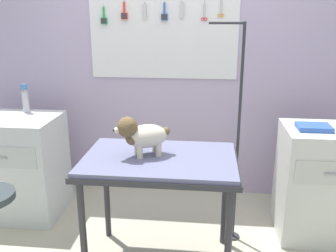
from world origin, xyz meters
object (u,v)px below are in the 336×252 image
(grooming_table, at_px, (160,168))
(dog, at_px, (141,135))
(grooming_arm, at_px, (236,146))
(cabinet_right, at_px, (324,183))
(counter_left, at_px, (14,166))

(grooming_table, height_order, dog, dog)
(grooming_table, relative_size, grooming_arm, 0.62)
(grooming_arm, xyz_separation_m, cabinet_right, (0.70, 0.14, -0.33))
(dog, height_order, cabinet_right, dog)
(grooming_table, bearing_deg, dog, 176.76)
(dog, bearing_deg, counter_left, 155.46)
(grooming_arm, height_order, dog, grooming_arm)
(dog, bearing_deg, cabinet_right, 20.09)
(dog, relative_size, counter_left, 0.42)
(grooming_table, xyz_separation_m, grooming_arm, (0.52, 0.36, 0.05))
(cabinet_right, bearing_deg, grooming_table, -157.86)
(dog, distance_m, counter_left, 1.44)
(grooming_arm, distance_m, counter_left, 1.91)
(grooming_arm, distance_m, dog, 0.75)
(dog, distance_m, cabinet_right, 1.52)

